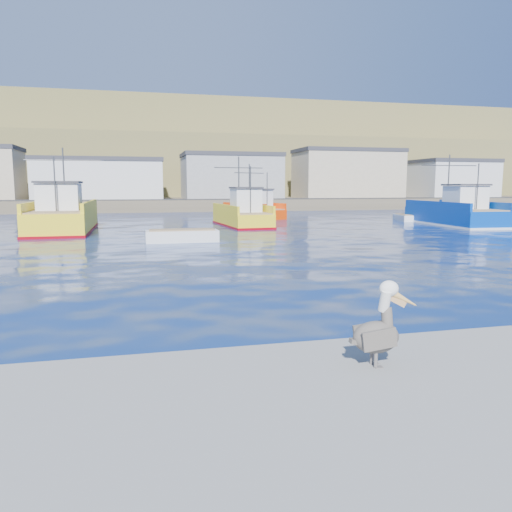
{
  "coord_description": "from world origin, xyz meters",
  "views": [
    {
      "loc": [
        -5.05,
        -12.11,
        3.57
      ],
      "look_at": [
        -1.41,
        2.9,
        1.4
      ],
      "focal_mm": 35.0,
      "sensor_mm": 36.0,
      "label": 1
    }
  ],
  "objects_px": {
    "trawler_yellow_b": "(242,215)",
    "trawler_yellow_a": "(63,217)",
    "trawler_blue": "(455,214)",
    "skiff_far": "(405,218)",
    "skiff_extra": "(182,237)",
    "boat_orange": "(255,209)",
    "skiff_mid": "(185,236)",
    "pelican": "(378,330)"
  },
  "relations": [
    {
      "from": "trawler_yellow_b",
      "to": "trawler_yellow_a",
      "type": "bearing_deg",
      "value": -173.74
    },
    {
      "from": "trawler_yellow_a",
      "to": "trawler_yellow_b",
      "type": "xyz_separation_m",
      "value": [
        14.98,
        1.64,
        -0.18
      ]
    },
    {
      "from": "trawler_yellow_b",
      "to": "trawler_blue",
      "type": "xyz_separation_m",
      "value": [
        19.33,
        -3.54,
        0.11
      ]
    },
    {
      "from": "skiff_far",
      "to": "skiff_extra",
      "type": "bearing_deg",
      "value": -149.33
    },
    {
      "from": "trawler_yellow_a",
      "to": "skiff_far",
      "type": "xyz_separation_m",
      "value": [
        32.72,
        4.2,
        -0.87
      ]
    },
    {
      "from": "trawler_yellow_b",
      "to": "skiff_extra",
      "type": "distance_m",
      "value": 13.51
    },
    {
      "from": "skiff_far",
      "to": "skiff_extra",
      "type": "distance_m",
      "value": 28.19
    },
    {
      "from": "boat_orange",
      "to": "skiff_mid",
      "type": "xyz_separation_m",
      "value": [
        -9.87,
        -21.05,
        -0.75
      ]
    },
    {
      "from": "skiff_mid",
      "to": "pelican",
      "type": "distance_m",
      "value": 25.63
    },
    {
      "from": "trawler_yellow_a",
      "to": "trawler_blue",
      "type": "bearing_deg",
      "value": -3.16
    },
    {
      "from": "skiff_mid",
      "to": "skiff_far",
      "type": "height_order",
      "value": "skiff_far"
    },
    {
      "from": "trawler_yellow_a",
      "to": "trawler_blue",
      "type": "height_order",
      "value": "trawler_yellow_a"
    },
    {
      "from": "trawler_yellow_b",
      "to": "boat_orange",
      "type": "xyz_separation_m",
      "value": [
        3.64,
        10.19,
        0.06
      ]
    },
    {
      "from": "trawler_yellow_a",
      "to": "trawler_blue",
      "type": "xyz_separation_m",
      "value": [
        34.31,
        -1.9,
        -0.08
      ]
    },
    {
      "from": "trawler_yellow_b",
      "to": "skiff_far",
      "type": "bearing_deg",
      "value": 8.21
    },
    {
      "from": "skiff_mid",
      "to": "pelican",
      "type": "height_order",
      "value": "pelican"
    },
    {
      "from": "skiff_far",
      "to": "skiff_extra",
      "type": "relative_size",
      "value": 0.89
    },
    {
      "from": "skiff_far",
      "to": "pelican",
      "type": "relative_size",
      "value": 2.74
    },
    {
      "from": "skiff_extra",
      "to": "pelican",
      "type": "height_order",
      "value": "pelican"
    },
    {
      "from": "skiff_far",
      "to": "boat_orange",
      "type": "bearing_deg",
      "value": 151.59
    },
    {
      "from": "skiff_far",
      "to": "pelican",
      "type": "distance_m",
      "value": 45.39
    },
    {
      "from": "trawler_blue",
      "to": "skiff_mid",
      "type": "relative_size",
      "value": 3.12
    },
    {
      "from": "trawler_blue",
      "to": "pelican",
      "type": "distance_m",
      "value": 41.19
    },
    {
      "from": "trawler_blue",
      "to": "skiff_mid",
      "type": "height_order",
      "value": "trawler_blue"
    },
    {
      "from": "boat_orange",
      "to": "pelican",
      "type": "relative_size",
      "value": 5.63
    },
    {
      "from": "pelican",
      "to": "trawler_blue",
      "type": "bearing_deg",
      "value": 53.05
    },
    {
      "from": "trawler_yellow_a",
      "to": "boat_orange",
      "type": "bearing_deg",
      "value": 32.45
    },
    {
      "from": "boat_orange",
      "to": "skiff_mid",
      "type": "relative_size",
      "value": 2.21
    },
    {
      "from": "boat_orange",
      "to": "skiff_extra",
      "type": "relative_size",
      "value": 1.82
    },
    {
      "from": "trawler_yellow_a",
      "to": "skiff_extra",
      "type": "relative_size",
      "value": 2.84
    },
    {
      "from": "trawler_yellow_b",
      "to": "pelican",
      "type": "height_order",
      "value": "trawler_yellow_b"
    },
    {
      "from": "skiff_far",
      "to": "skiff_extra",
      "type": "xyz_separation_m",
      "value": [
        -24.25,
        -14.38,
        0.05
      ]
    },
    {
      "from": "skiff_mid",
      "to": "pelican",
      "type": "xyz_separation_m",
      "value": [
        0.81,
        -25.6,
        0.88
      ]
    },
    {
      "from": "pelican",
      "to": "skiff_extra",
      "type": "bearing_deg",
      "value": 92.51
    },
    {
      "from": "skiff_mid",
      "to": "pelican",
      "type": "bearing_deg",
      "value": -88.19
    },
    {
      "from": "skiff_extra",
      "to": "trawler_yellow_b",
      "type": "bearing_deg",
      "value": 61.17
    },
    {
      "from": "skiff_extra",
      "to": "boat_orange",
      "type": "bearing_deg",
      "value": 65.26
    },
    {
      "from": "trawler_yellow_b",
      "to": "trawler_blue",
      "type": "distance_m",
      "value": 19.65
    },
    {
      "from": "trawler_yellow_a",
      "to": "boat_orange",
      "type": "height_order",
      "value": "trawler_yellow_a"
    },
    {
      "from": "trawler_yellow_b",
      "to": "skiff_mid",
      "type": "bearing_deg",
      "value": -119.88
    },
    {
      "from": "skiff_mid",
      "to": "skiff_extra",
      "type": "distance_m",
      "value": 1.01
    },
    {
      "from": "pelican",
      "to": "trawler_yellow_b",
      "type": "bearing_deg",
      "value": 81.53
    }
  ]
}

